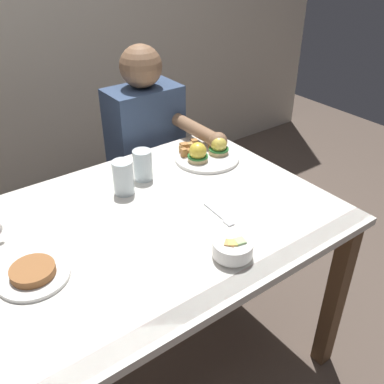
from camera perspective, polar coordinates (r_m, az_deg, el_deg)
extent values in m
plane|color=brown|center=(1.97, -4.06, -21.19)|extent=(6.00, 6.00, 0.00)
cube|color=white|center=(1.46, -5.13, -3.82)|extent=(1.20, 0.90, 0.03)
cube|color=#B23838|center=(1.20, 5.30, -12.38)|extent=(1.20, 0.06, 0.00)
cube|color=#B23838|center=(1.75, -12.13, 2.75)|extent=(1.20, 0.06, 0.00)
cube|color=brown|center=(1.78, 18.46, -13.18)|extent=(0.06, 0.06, 0.71)
cube|color=brown|center=(2.19, 1.92, -1.71)|extent=(0.06, 0.06, 0.71)
cylinder|color=white|center=(1.80, 1.98, 4.60)|extent=(0.27, 0.27, 0.01)
cylinder|color=tan|center=(1.75, 0.77, 4.45)|extent=(0.08, 0.08, 0.02)
cylinder|color=#286B2D|center=(1.75, 0.78, 4.80)|extent=(0.08, 0.08, 0.01)
sphere|color=yellow|center=(1.74, 0.78, 5.46)|extent=(0.07, 0.07, 0.07)
cylinder|color=tan|center=(1.82, 3.55, 5.40)|extent=(0.08, 0.08, 0.02)
cylinder|color=#286B2D|center=(1.81, 3.57, 5.74)|extent=(0.08, 0.08, 0.01)
sphere|color=#F7DB56|center=(1.80, 3.59, 6.35)|extent=(0.07, 0.07, 0.07)
cube|color=tan|center=(1.82, -1.29, 5.77)|extent=(0.03, 0.03, 0.03)
cube|color=#AD7038|center=(1.80, -0.42, 5.33)|extent=(0.03, 0.03, 0.03)
cube|color=#B77A42|center=(1.86, 2.57, 6.36)|extent=(0.03, 0.03, 0.04)
cube|color=tan|center=(1.83, -0.29, 6.04)|extent=(0.03, 0.03, 0.03)
cube|color=#B77A42|center=(1.82, -1.11, 5.95)|extent=(0.03, 0.03, 0.04)
cube|color=#B77A42|center=(1.78, -1.08, 5.26)|extent=(0.03, 0.03, 0.04)
cube|color=#AD7038|center=(1.87, 0.30, 6.50)|extent=(0.03, 0.03, 0.03)
cylinder|color=white|center=(1.29, 5.36, -8.36)|extent=(0.10, 0.10, 0.01)
cylinder|color=white|center=(1.27, 5.43, -7.41)|extent=(0.12, 0.12, 0.04)
cube|color=#EA6B70|center=(1.24, 5.16, -8.21)|extent=(0.03, 0.03, 0.03)
cube|color=#F4A85B|center=(1.27, 5.31, -7.00)|extent=(0.04, 0.04, 0.03)
cube|color=#F4DB66|center=(1.27, 5.27, -7.26)|extent=(0.03, 0.03, 0.02)
cube|color=#F4A85B|center=(1.26, 5.01, -7.21)|extent=(0.04, 0.04, 0.03)
cube|color=#B7E093|center=(1.26, 6.35, -6.89)|extent=(0.04, 0.04, 0.03)
cube|color=#F4A85B|center=(1.27, 5.69, -7.01)|extent=(0.03, 0.03, 0.03)
cube|color=#F4DB66|center=(1.25, 5.41, -7.11)|extent=(0.04, 0.04, 0.03)
cube|color=#EA6B70|center=(1.26, 5.78, -7.42)|extent=(0.03, 0.03, 0.03)
cube|color=#B7E093|center=(1.27, 5.27, -7.53)|extent=(0.03, 0.03, 0.02)
cube|color=silver|center=(1.47, 3.05, -2.61)|extent=(0.02, 0.12, 0.00)
cube|color=silver|center=(1.42, 4.89, -4.09)|extent=(0.03, 0.04, 0.00)
cylinder|color=silver|center=(1.56, -9.17, 1.92)|extent=(0.08, 0.08, 0.13)
cylinder|color=silver|center=(1.57, -9.10, 1.19)|extent=(0.07, 0.07, 0.08)
cylinder|color=silver|center=(1.64, -6.56, 3.59)|extent=(0.07, 0.07, 0.12)
cylinder|color=silver|center=(1.65, -6.51, 2.87)|extent=(0.07, 0.07, 0.07)
cylinder|color=white|center=(1.29, -20.26, -10.40)|extent=(0.20, 0.20, 0.01)
cylinder|color=#A36638|center=(1.28, -20.41, -9.80)|extent=(0.12, 0.12, 0.02)
cylinder|color=#33333D|center=(2.23, -6.16, -5.50)|extent=(0.11, 0.11, 0.45)
cylinder|color=#33333D|center=(2.30, -2.33, -3.89)|extent=(0.11, 0.11, 0.45)
cube|color=#384C70|center=(2.09, -6.22, 7.14)|extent=(0.34, 0.20, 0.50)
sphere|color=#936B4C|center=(1.97, -6.82, 16.26)|extent=(0.19, 0.19, 0.19)
cylinder|color=#936B4C|center=(1.92, 0.61, 8.26)|extent=(0.06, 0.30, 0.06)
sphere|color=#936B4C|center=(1.82, 3.48, 6.71)|extent=(0.08, 0.08, 0.08)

